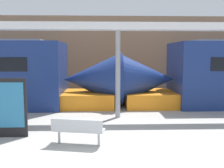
% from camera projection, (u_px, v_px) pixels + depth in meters
% --- Properties ---
extents(ground_plane, '(60.00, 60.00, 0.00)m').
position_uv_depth(ground_plane, '(105.00, 157.00, 6.08)').
color(ground_plane, '#9E9B96').
extents(station_wall, '(56.00, 0.20, 5.00)m').
position_uv_depth(station_wall, '(104.00, 55.00, 16.23)').
color(station_wall, '#937051').
rests_on(station_wall, ground_plane).
extents(bench_near, '(1.49, 0.71, 0.76)m').
position_uv_depth(bench_near, '(78.00, 129.00, 6.82)').
color(bench_near, '#ADB2B7').
rests_on(bench_near, ground_plane).
extents(poster_board, '(0.97, 0.07, 1.80)m').
position_uv_depth(poster_board, '(10.00, 108.00, 7.48)').
color(poster_board, black).
rests_on(poster_board, ground_plane).
extents(support_column_near, '(0.19, 0.19, 3.44)m').
position_uv_depth(support_column_near, '(118.00, 75.00, 9.81)').
color(support_column_near, gray).
rests_on(support_column_near, ground_plane).
extents(canopy_beam, '(28.00, 0.60, 0.28)m').
position_uv_depth(canopy_beam, '(118.00, 26.00, 9.61)').
color(canopy_beam, silver).
rests_on(canopy_beam, support_column_near).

